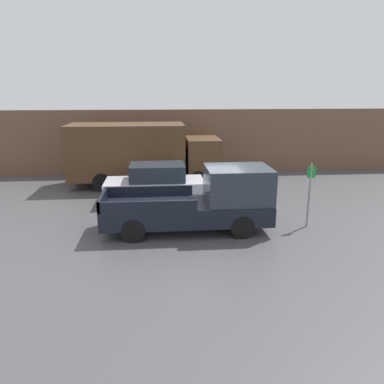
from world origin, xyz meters
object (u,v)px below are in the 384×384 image
(car, at_px, (156,183))
(pickup_truck, at_px, (204,202))
(delivery_truck, at_px, (140,152))
(parking_sign, at_px, (310,192))

(car, bearing_deg, pickup_truck, -64.58)
(delivery_truck, bearing_deg, car, -76.27)
(car, relative_size, delivery_truck, 0.56)
(pickup_truck, distance_m, parking_sign, 3.76)
(pickup_truck, relative_size, parking_sign, 2.50)
(delivery_truck, bearing_deg, pickup_truck, -69.85)
(car, bearing_deg, parking_sign, -33.27)
(delivery_truck, bearing_deg, parking_sign, -47.23)
(delivery_truck, distance_m, parking_sign, 9.14)
(car, xyz_separation_m, delivery_truck, (-0.77, 3.14, 0.85))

